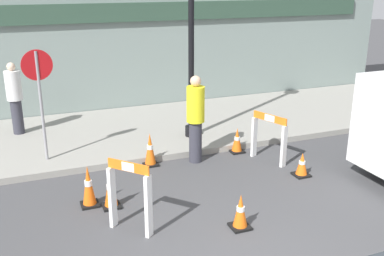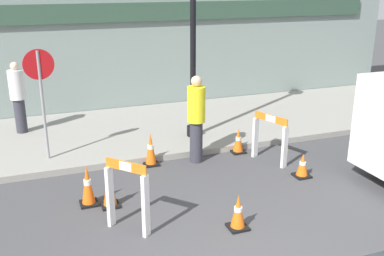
{
  "view_description": "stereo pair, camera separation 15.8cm",
  "coord_description": "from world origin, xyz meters",
  "views": [
    {
      "loc": [
        -2.48,
        -3.89,
        3.68
      ],
      "look_at": [
        0.47,
        3.56,
        1.0
      ],
      "focal_mm": 42.0,
      "sensor_mm": 36.0,
      "label": 1
    },
    {
      "loc": [
        -2.33,
        -3.95,
        3.68
      ],
      "look_at": [
        0.47,
        3.56,
        1.0
      ],
      "focal_mm": 42.0,
      "sensor_mm": 36.0,
      "label": 2
    }
  ],
  "objects": [
    {
      "name": "person_worker",
      "position": [
        0.82,
        4.25,
        0.99
      ],
      "size": [
        0.46,
        0.46,
        1.84
      ],
      "rotation": [
        0.0,
        0.0,
        -1.86
      ],
      "color": "#33333D",
      "rests_on": "ground_plane"
    },
    {
      "name": "barricade_1",
      "position": [
        2.24,
        3.69,
        0.56
      ],
      "size": [
        0.42,
        0.84,
        1.03
      ],
      "rotation": [
        0.0,
        0.0,
        8.21
      ],
      "color": "white",
      "rests_on": "ground_plane"
    },
    {
      "name": "traffic_cone_5",
      "position": [
        -0.12,
        4.4,
        0.34
      ],
      "size": [
        0.3,
        0.3,
        0.7
      ],
      "color": "black",
      "rests_on": "ground_plane"
    },
    {
      "name": "traffic_cone_2",
      "position": [
        2.47,
        2.81,
        0.23
      ],
      "size": [
        0.3,
        0.3,
        0.48
      ],
      "color": "black",
      "rests_on": "ground_plane"
    },
    {
      "name": "sidewalk_slab",
      "position": [
        0.0,
        6.47,
        0.07
      ],
      "size": [
        18.0,
        3.94,
        0.13
      ],
      "color": "gray",
      "rests_on": "ground_plane"
    },
    {
      "name": "storefront_facade",
      "position": [
        0.0,
        8.51,
        2.75
      ],
      "size": [
        18.0,
        0.22,
        5.5
      ],
      "color": "gray",
      "rests_on": "ground_plane"
    },
    {
      "name": "traffic_cone_1",
      "position": [
        -1.25,
        2.92,
        0.32
      ],
      "size": [
        0.3,
        0.3,
        0.66
      ],
      "color": "black",
      "rests_on": "ground_plane"
    },
    {
      "name": "traffic_cone_4",
      "position": [
        -1.58,
        3.11,
        0.35
      ],
      "size": [
        0.3,
        0.3,
        0.73
      ],
      "color": "black",
      "rests_on": "ground_plane"
    },
    {
      "name": "traffic_cone_3",
      "position": [
        1.87,
        4.4,
        0.27
      ],
      "size": [
        0.3,
        0.3,
        0.56
      ],
      "color": "black",
      "rests_on": "ground_plane"
    },
    {
      "name": "barricade_0",
      "position": [
        -1.13,
        2.06,
        0.6
      ],
      "size": [
        0.57,
        0.62,
        1.14
      ],
      "rotation": [
        0.0,
        0.0,
        5.44
      ],
      "color": "white",
      "rests_on": "ground_plane"
    },
    {
      "name": "traffic_cone_0",
      "position": [
        0.46,
        1.52,
        0.27
      ],
      "size": [
        0.3,
        0.3,
        0.57
      ],
      "color": "black",
      "rests_on": "ground_plane"
    },
    {
      "name": "person_pedestrian",
      "position": [
        -2.59,
        7.13,
        1.05
      ],
      "size": [
        0.44,
        0.44,
        1.71
      ],
      "rotation": [
        0.0,
        0.0,
        3.41
      ],
      "color": "#33333D",
      "rests_on": "sidewalk_slab"
    },
    {
      "name": "stop_sign",
      "position": [
        -2.11,
        5.17,
        1.65
      ],
      "size": [
        0.6,
        0.1,
        2.26
      ],
      "rotation": [
        0.0,
        0.0,
        3.28
      ],
      "color": "gray",
      "rests_on": "sidewalk_slab"
    }
  ]
}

